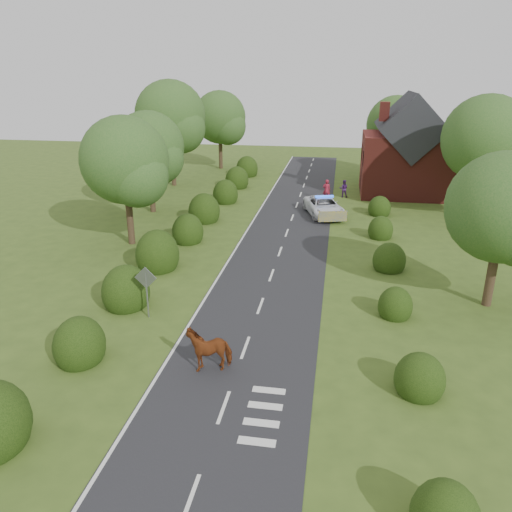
% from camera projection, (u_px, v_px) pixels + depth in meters
% --- Properties ---
extents(ground, '(120.00, 120.00, 0.00)m').
position_uv_depth(ground, '(245.00, 348.00, 20.83)').
color(ground, '#3C521D').
extents(road, '(6.00, 70.00, 0.02)m').
position_uv_depth(road, '(285.00, 237.00, 34.69)').
color(road, black).
rests_on(road, ground).
extents(road_markings, '(4.96, 70.00, 0.01)m').
position_uv_depth(road_markings, '(258.00, 245.00, 33.02)').
color(road_markings, white).
rests_on(road_markings, road).
extents(hedgerow_left, '(2.75, 50.41, 3.00)m').
position_uv_depth(hedgerow_left, '(180.00, 237.00, 32.39)').
color(hedgerow_left, black).
rests_on(hedgerow_left, ground).
extents(hedgerow_right, '(2.10, 45.78, 2.10)m').
position_uv_depth(hedgerow_right, '(387.00, 254.00, 29.98)').
color(hedgerow_right, black).
rests_on(hedgerow_right, ground).
extents(tree_left_a, '(5.74, 5.60, 8.38)m').
position_uv_depth(tree_left_a, '(128.00, 164.00, 31.45)').
color(tree_left_a, '#332316').
rests_on(tree_left_a, ground).
extents(tree_left_b, '(5.74, 5.60, 8.07)m').
position_uv_depth(tree_left_b, '(151.00, 150.00, 39.18)').
color(tree_left_b, '#332316').
rests_on(tree_left_b, ground).
extents(tree_left_c, '(6.97, 6.80, 10.22)m').
position_uv_depth(tree_left_c, '(173.00, 119.00, 48.11)').
color(tree_left_c, '#332316').
rests_on(tree_left_c, ground).
extents(tree_left_d, '(6.15, 6.00, 8.89)m').
position_uv_depth(tree_left_d, '(222.00, 120.00, 57.30)').
color(tree_left_d, '#332316').
rests_on(tree_left_d, ground).
extents(tree_right_a, '(5.33, 5.20, 7.56)m').
position_uv_depth(tree_right_a, '(509.00, 213.00, 22.86)').
color(tree_right_a, '#332316').
rests_on(tree_right_a, ground).
extents(tree_right_b, '(6.56, 6.40, 9.40)m').
position_uv_depth(tree_right_b, '(490.00, 142.00, 36.74)').
color(tree_right_b, '#332316').
rests_on(tree_right_b, ground).
extents(tree_right_c, '(6.15, 6.00, 8.58)m').
position_uv_depth(tree_right_c, '(398.00, 127.00, 52.53)').
color(tree_right_c, '#332316').
rests_on(tree_right_c, ground).
extents(road_sign, '(1.06, 0.08, 2.53)m').
position_uv_depth(road_sign, '(146.00, 285.00, 22.88)').
color(road_sign, gray).
rests_on(road_sign, ground).
extents(house, '(8.00, 7.40, 9.17)m').
position_uv_depth(house, '(407.00, 153.00, 45.77)').
color(house, maroon).
rests_on(house, ground).
extents(cow, '(2.25, 1.73, 1.42)m').
position_uv_depth(cow, '(209.00, 350.00, 19.30)').
color(cow, maroon).
rests_on(cow, ground).
extents(police_van, '(3.85, 5.77, 1.62)m').
position_uv_depth(police_van, '(324.00, 207.00, 39.73)').
color(police_van, white).
rests_on(police_van, ground).
extents(pedestrian_red, '(0.69, 0.46, 1.86)m').
position_uv_depth(pedestrian_red, '(327.00, 190.00, 44.42)').
color(pedestrian_red, maroon).
rests_on(pedestrian_red, ground).
extents(pedestrian_purple, '(0.80, 0.63, 1.59)m').
position_uv_depth(pedestrian_purple, '(344.00, 189.00, 45.52)').
color(pedestrian_purple, '#451E5E').
rests_on(pedestrian_purple, ground).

